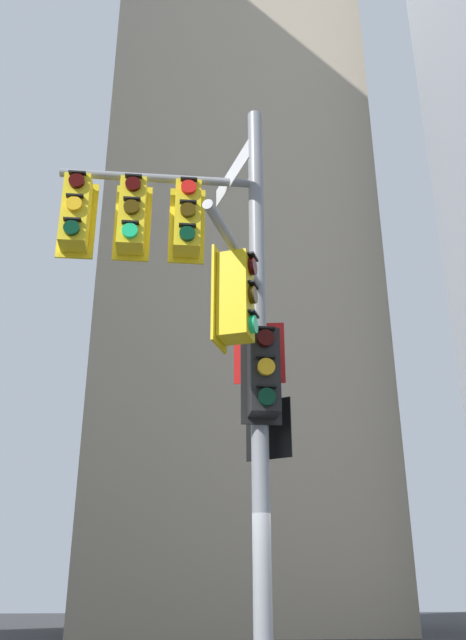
{
  "coord_description": "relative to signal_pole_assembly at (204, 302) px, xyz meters",
  "views": [
    {
      "loc": [
        -1.31,
        -7.43,
        1.68
      ],
      "look_at": [
        -0.33,
        -0.12,
        4.77
      ],
      "focal_mm": 36.81,
      "sensor_mm": 36.0,
      "label": 1
    }
  ],
  "objects": [
    {
      "name": "signal_pole_assembly",
      "position": [
        0.0,
        0.0,
        0.0
      ],
      "size": [
        3.01,
        2.35,
        8.02
      ],
      "color": "gray",
      "rests_on": "ground"
    },
    {
      "name": "building_mid_block",
      "position": [
        3.75,
        27.81,
        17.76
      ],
      "size": [
        14.18,
        14.18,
        45.47
      ],
      "primitive_type": "cube",
      "color": "tan",
      "rests_on": "ground"
    }
  ]
}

